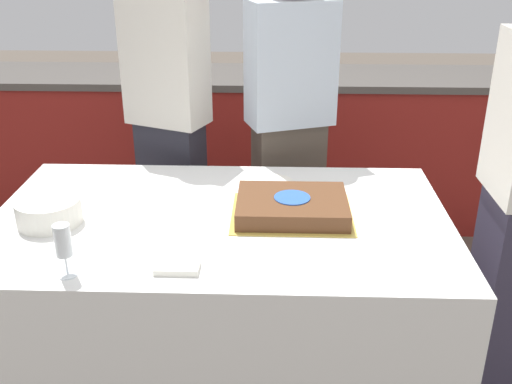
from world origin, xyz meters
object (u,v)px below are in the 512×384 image
object	(u,v)px
plate_stack	(49,211)
person_cutting_cake	(289,128)
cake	(292,206)
wine_glass	(63,243)
person_standing_back	(169,124)

from	to	relation	value
plate_stack	person_cutting_cake	size ratio (longest dim) A/B	0.14
cake	wine_glass	size ratio (longest dim) A/B	2.59
cake	wine_glass	world-z (taller)	wine_glass
person_standing_back	wine_glass	bearing A→B (deg)	106.33
plate_stack	person_cutting_cake	distance (m)	1.17
cake	person_standing_back	size ratio (longest dim) A/B	0.26
person_standing_back	person_cutting_cake	bearing A→B (deg)	-157.29
wine_glass	person_standing_back	bearing A→B (deg)	83.62
wine_glass	person_standing_back	xyz separation A→B (m)	(0.13, 1.13, 0.01)
person_cutting_cake	person_standing_back	world-z (taller)	person_standing_back
cake	plate_stack	distance (m)	0.86
cake	person_cutting_cake	xyz separation A→B (m)	(-0.00, 0.69, 0.07)
wine_glass	person_standing_back	world-z (taller)	person_standing_back
cake	person_cutting_cake	size ratio (longest dim) A/B	0.27
plate_stack	wine_glass	world-z (taller)	wine_glass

